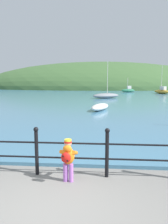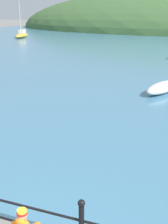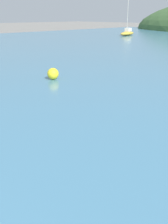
% 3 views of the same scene
% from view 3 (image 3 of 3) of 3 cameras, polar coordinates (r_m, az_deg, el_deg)
% --- Properties ---
extents(boat_green_fishing, '(2.08, 4.24, 5.04)m').
position_cam_3_polar(boat_green_fishing, '(42.38, 9.40, 16.63)').
color(boat_green_fishing, gold).
rests_on(boat_green_fishing, water).
extents(mooring_buoy, '(0.55, 0.55, 0.55)m').
position_cam_3_polar(mooring_buoy, '(12.79, -6.78, 8.28)').
color(mooring_buoy, yellow).
rests_on(mooring_buoy, water).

